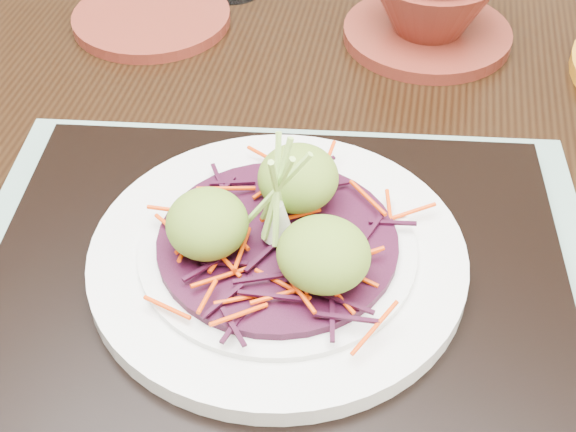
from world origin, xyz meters
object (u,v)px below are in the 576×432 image
(terracotta_side_plate, at_px, (152,18))
(terracotta_bowl_set, at_px, (430,11))
(dining_table, at_px, (302,300))
(serving_tray, at_px, (278,273))
(white_plate, at_px, (278,255))

(terracotta_side_plate, height_order, terracotta_bowl_set, terracotta_bowl_set)
(dining_table, height_order, terracotta_bowl_set, terracotta_bowl_set)
(terracotta_side_plate, bearing_deg, terracotta_bowl_set, 13.63)
(serving_tray, xyz_separation_m, white_plate, (0.00, -0.00, 0.02))
(dining_table, xyz_separation_m, terracotta_bowl_set, (0.03, 0.28, 0.14))
(dining_table, bearing_deg, white_plate, -93.93)
(serving_tray, relative_size, terracotta_bowl_set, 1.75)
(serving_tray, bearing_deg, white_plate, -106.41)
(serving_tray, bearing_deg, dining_table, 79.59)
(white_plate, bearing_deg, terracotta_bowl_set, 86.57)
(white_plate, relative_size, terracotta_bowl_set, 1.14)
(terracotta_side_plate, relative_size, terracotta_bowl_set, 0.72)
(white_plate, height_order, terracotta_side_plate, white_plate)
(white_plate, xyz_separation_m, terracotta_bowl_set, (0.02, 0.36, 0.00))
(terracotta_side_plate, xyz_separation_m, terracotta_bowl_set, (0.27, 0.07, 0.03))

